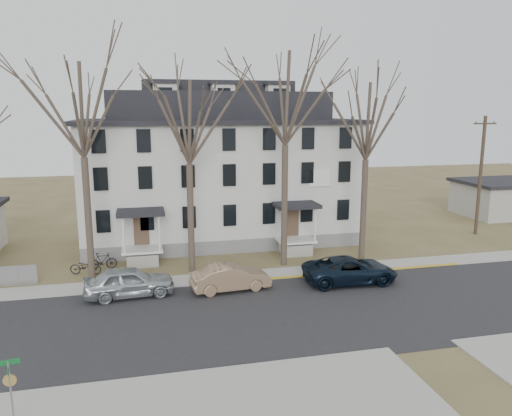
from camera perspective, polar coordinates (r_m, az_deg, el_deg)
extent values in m
plane|color=brown|center=(23.98, 7.63, -13.54)|extent=(120.00, 120.00, 0.00)
cube|color=#27272A|center=(25.69, 6.02, -11.76)|extent=(120.00, 10.00, 0.04)
cube|color=#A09F97|center=(31.04, 2.35, -7.58)|extent=(120.00, 2.00, 0.08)
cube|color=#A09F97|center=(18.27, -12.10, -22.26)|extent=(20.00, 5.00, 0.08)
cube|color=gold|center=(31.90, 11.55, -7.28)|extent=(14.00, 0.25, 0.06)
cube|color=slate|center=(39.89, -4.29, -2.58)|extent=(20.00, 10.00, 1.00)
cube|color=silver|center=(39.06, -4.38, 3.84)|extent=(20.00, 10.00, 8.00)
cube|color=black|center=(38.75, -4.47, 9.86)|extent=(20.80, 10.80, 0.30)
cube|color=black|center=(38.74, -4.50, 11.56)|extent=(16.00, 7.00, 2.00)
cube|color=black|center=(38.78, -4.53, 13.63)|extent=(11.00, 4.50, 0.80)
cube|color=white|center=(33.55, -12.87, -4.63)|extent=(2.60, 2.00, 0.16)
cube|color=white|center=(35.14, 4.53, -3.65)|extent=(2.60, 2.00, 0.16)
cube|color=white|center=(35.79, 7.26, 3.43)|extent=(1.60, 0.08, 1.20)
cube|color=#A09F97|center=(53.37, 26.51, 0.87)|extent=(8.00, 6.00, 3.00)
cube|color=black|center=(53.12, 26.67, 2.68)|extent=(8.50, 6.50, 0.30)
cylinder|color=#473B31|center=(30.90, -18.61, -1.25)|extent=(0.40, 0.40, 7.28)
cylinder|color=#473B31|center=(30.94, -7.46, -1.23)|extent=(0.40, 0.40, 6.76)
cylinder|color=#473B31|center=(31.97, 3.27, 0.21)|extent=(0.40, 0.40, 7.80)
cylinder|color=#473B31|center=(34.03, 12.17, -0.25)|extent=(0.40, 0.40, 6.76)
cylinder|color=#3D3023|center=(43.62, 24.26, 3.32)|extent=(0.28, 0.28, 9.50)
cube|color=#3D3023|center=(43.32, 24.70, 8.76)|extent=(2.00, 0.12, 0.12)
imported|color=#A5ACB0|center=(28.07, -14.29, -8.25)|extent=(4.91, 2.30, 1.63)
imported|color=#917255|center=(28.17, -2.93, -8.01)|extent=(4.55, 1.97, 1.46)
imported|color=black|center=(29.82, 10.71, -7.03)|extent=(5.57, 2.74, 1.52)
imported|color=black|center=(32.49, -18.90, -6.40)|extent=(2.01, 1.07, 1.00)
imported|color=black|center=(33.15, -17.15, -5.87)|extent=(1.83, 0.62, 1.08)
cylinder|color=gray|center=(18.31, -26.16, -18.76)|extent=(0.06, 0.06, 2.40)
cube|color=#0C5926|center=(17.78, -26.50, -15.52)|extent=(0.69, 0.03, 0.17)
cube|color=#0C5926|center=(17.86, -26.44, -16.07)|extent=(0.03, 0.69, 0.17)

